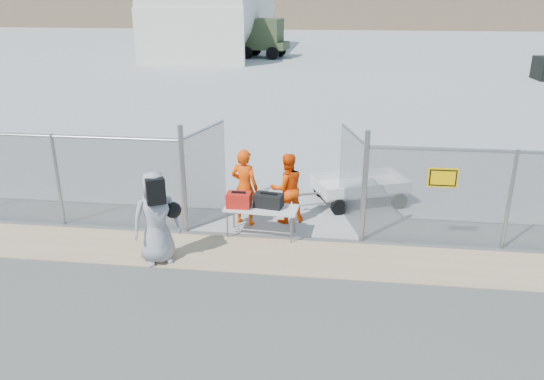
# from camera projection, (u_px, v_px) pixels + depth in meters

# --- Properties ---
(ground) EXTENTS (160.00, 160.00, 0.00)m
(ground) POSITION_uv_depth(u_px,v_px,m) (259.00, 280.00, 10.17)
(ground) COLOR #484848
(tarmac_inside) EXTENTS (160.00, 80.00, 0.01)m
(tarmac_inside) POSITION_uv_depth(u_px,v_px,m) (327.00, 53.00, 49.22)
(tarmac_inside) COLOR #A4A4A4
(tarmac_inside) RESTS_ON ground
(dirt_strip) EXTENTS (44.00, 1.60, 0.01)m
(dirt_strip) POSITION_uv_depth(u_px,v_px,m) (266.00, 255.00, 11.10)
(dirt_strip) COLOR tan
(dirt_strip) RESTS_ON ground
(chain_link_fence) EXTENTS (40.00, 0.20, 2.20)m
(chain_link_fence) POSITION_uv_depth(u_px,v_px,m) (272.00, 190.00, 11.65)
(chain_link_fence) COLOR gray
(chain_link_fence) RESTS_ON ground
(quonset_hangar) EXTENTS (9.00, 18.00, 8.00)m
(quonset_hangar) POSITION_uv_depth(u_px,v_px,m) (215.00, 7.00, 47.17)
(quonset_hangar) COLOR silver
(quonset_hangar) RESTS_ON ground
(folding_table) EXTENTS (1.66, 0.79, 0.69)m
(folding_table) POSITION_uv_depth(u_px,v_px,m) (261.00, 221.00, 11.91)
(folding_table) COLOR silver
(folding_table) RESTS_ON ground
(orange_bag) EXTENTS (0.53, 0.35, 0.33)m
(orange_bag) POSITION_uv_depth(u_px,v_px,m) (239.00, 200.00, 11.76)
(orange_bag) COLOR red
(orange_bag) RESTS_ON folding_table
(black_duffel) EXTENTS (0.67, 0.46, 0.30)m
(black_duffel) POSITION_uv_depth(u_px,v_px,m) (269.00, 201.00, 11.77)
(black_duffel) COLOR black
(black_duffel) RESTS_ON folding_table
(security_worker_left) EXTENTS (0.77, 0.62, 1.84)m
(security_worker_left) POSITION_uv_depth(u_px,v_px,m) (245.00, 187.00, 12.34)
(security_worker_left) COLOR #FC4805
(security_worker_left) RESTS_ON ground
(security_worker_right) EXTENTS (1.01, 0.92, 1.69)m
(security_worker_right) POSITION_uv_depth(u_px,v_px,m) (287.00, 188.00, 12.49)
(security_worker_right) COLOR #FC4805
(security_worker_right) RESTS_ON ground
(visitor) EXTENTS (1.12, 0.99, 1.92)m
(visitor) POSITION_uv_depth(u_px,v_px,m) (156.00, 218.00, 10.56)
(visitor) COLOR #9796A0
(visitor) RESTS_ON ground
(utility_trailer) EXTENTS (3.37, 2.55, 0.73)m
(utility_trailer) POSITION_uv_depth(u_px,v_px,m) (360.00, 189.00, 13.81)
(utility_trailer) COLOR silver
(utility_trailer) RESTS_ON ground
(military_truck) EXTENTS (6.98, 3.32, 3.20)m
(military_truck) POSITION_uv_depth(u_px,v_px,m) (248.00, 38.00, 45.14)
(military_truck) COLOR #3C4A2B
(military_truck) RESTS_ON ground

